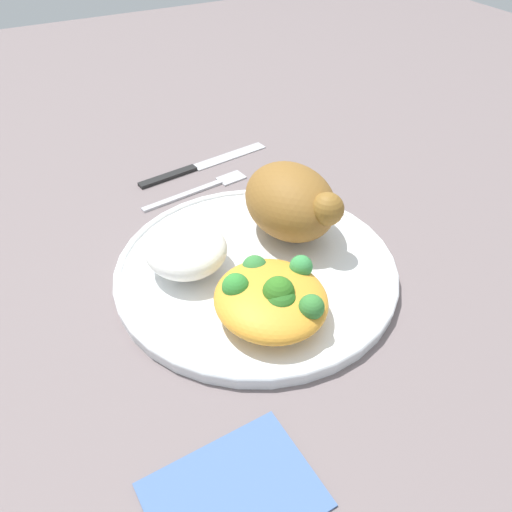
{
  "coord_description": "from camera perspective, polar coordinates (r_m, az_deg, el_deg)",
  "views": [
    {
      "loc": [
        0.34,
        -0.18,
        0.34
      ],
      "look_at": [
        0.0,
        0.0,
        0.02
      ],
      "focal_mm": 36.3,
      "sensor_mm": 36.0,
      "label": 1
    }
  ],
  "objects": [
    {
      "name": "rice_pile",
      "position": [
        0.5,
        -7.73,
        0.77
      ],
      "size": [
        0.08,
        0.08,
        0.04
      ],
      "primitive_type": "ellipsoid",
      "color": "white",
      "rests_on": "plate"
    },
    {
      "name": "mac_cheese_with_broccoli",
      "position": [
        0.45,
        1.72,
        -4.51
      ],
      "size": [
        0.1,
        0.1,
        0.04
      ],
      "color": "orange",
      "rests_on": "plate"
    },
    {
      "name": "roasted_chicken",
      "position": [
        0.53,
        3.94,
        6.02
      ],
      "size": [
        0.12,
        0.09,
        0.07
      ],
      "color": "brown",
      "rests_on": "plate"
    },
    {
      "name": "ground_plane",
      "position": [
        0.52,
        -0.0,
        -2.11
      ],
      "size": [
        2.0,
        2.0,
        0.0
      ],
      "primitive_type": "plane",
      "color": "#6C5F60"
    },
    {
      "name": "plate",
      "position": [
        0.51,
        -0.0,
        -1.46
      ],
      "size": [
        0.28,
        0.28,
        0.01
      ],
      "color": "white",
      "rests_on": "ground_plane"
    },
    {
      "name": "fork",
      "position": [
        0.65,
        -6.06,
        7.46
      ],
      "size": [
        0.04,
        0.14,
        0.01
      ],
      "color": "#B2B2B7",
      "rests_on": "ground_plane"
    },
    {
      "name": "napkin",
      "position": [
        0.38,
        -2.51,
        -24.74
      ],
      "size": [
        0.09,
        0.12,
        0.0
      ],
      "primitive_type": "cube",
      "rotation": [
        0.0,
        0.0,
        0.05
      ],
      "color": "#47669E",
      "rests_on": "ground_plane"
    },
    {
      "name": "knife",
      "position": [
        0.69,
        -6.84,
        9.74
      ],
      "size": [
        0.04,
        0.19,
        0.01
      ],
      "color": "black",
      "rests_on": "ground_plane"
    }
  ]
}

